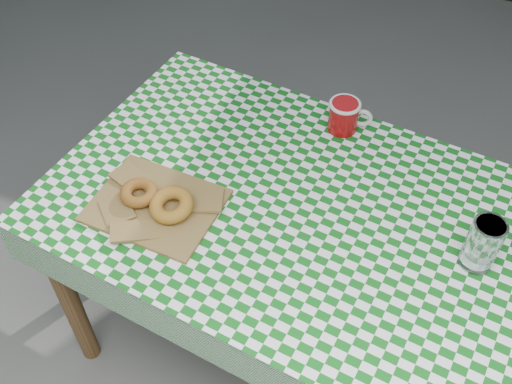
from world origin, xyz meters
The scene contains 8 objects.
ground centered at (0.00, 0.00, 0.00)m, with size 60.00×60.00×0.00m, color #52514D.
table centered at (0.15, 0.18, 0.38)m, with size 1.24×0.83×0.75m, color brown.
tablecloth centered at (0.15, 0.18, 0.75)m, with size 1.26×0.85×0.01m, color #0E5B16.
paper_bag centered at (-0.16, 0.04, 0.76)m, with size 0.32×0.26×0.02m, color olive.
bagel_front centered at (-0.21, 0.04, 0.79)m, with size 0.10×0.10×0.03m, color #8A611C.
bagel_back centered at (-0.11, 0.04, 0.79)m, with size 0.11×0.11×0.04m, color #A46D22.
coffee_mug centered at (0.20, 0.52, 0.80)m, with size 0.17×0.17×0.10m, color #91090B, non-canonical shape.
drinking_glass centered at (0.64, 0.18, 0.83)m, with size 0.08×0.08×0.14m, color white.
Camera 1 is at (0.46, -0.80, 1.94)m, focal length 41.99 mm.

